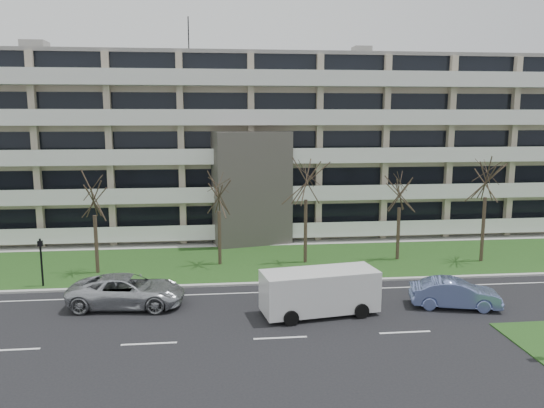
{
  "coord_description": "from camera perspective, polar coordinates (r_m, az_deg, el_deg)",
  "views": [
    {
      "loc": [
        -2.87,
        -23.1,
        10.21
      ],
      "look_at": [
        0.69,
        10.0,
        4.65
      ],
      "focal_mm": 35.0,
      "sensor_mm": 36.0,
      "label": 1
    }
  ],
  "objects": [
    {
      "name": "white_van",
      "position": [
        27.89,
        5.29,
        -9.0
      ],
      "size": [
        6.25,
        3.15,
        2.32
      ],
      "rotation": [
        0.0,
        0.0,
        0.15
      ],
      "color": "silver",
      "rests_on": "ground"
    },
    {
      "name": "tree_6",
      "position": [
        39.46,
        22.11,
        3.24
      ],
      "size": [
        4.12,
        4.12,
        8.23
      ],
      "color": "#382B21",
      "rests_on": "ground"
    },
    {
      "name": "blue_sedan",
      "position": [
        30.51,
        19.07,
        -9.08
      ],
      "size": [
        4.94,
        2.73,
        1.54
      ],
      "primitive_type": "imported",
      "rotation": [
        0.0,
        0.0,
        1.32
      ],
      "color": "#7184C5",
      "rests_on": "ground"
    },
    {
      "name": "tree_5",
      "position": [
        38.26,
        13.61,
        1.78
      ],
      "size": [
        3.39,
        3.39,
        6.77
      ],
      "color": "#382B21",
      "rests_on": "ground"
    },
    {
      "name": "ground",
      "position": [
        25.42,
        0.89,
        -14.21
      ],
      "size": [
        160.0,
        160.0,
        0.0
      ],
      "primitive_type": "plane",
      "color": "black",
      "rests_on": "ground"
    },
    {
      "name": "curb",
      "position": [
        32.84,
        -0.83,
        -8.53
      ],
      "size": [
        90.0,
        0.35,
        0.12
      ],
      "primitive_type": "cube",
      "color": "#B2B2AD",
      "rests_on": "ground"
    },
    {
      "name": "sidewalk",
      "position": [
        42.92,
        -2.13,
        -4.24
      ],
      "size": [
        90.0,
        2.0,
        0.08
      ],
      "primitive_type": "cube",
      "color": "#B2B2AD",
      "rests_on": "ground"
    },
    {
      "name": "apartment_building",
      "position": [
        48.57,
        -2.76,
        6.4
      ],
      "size": [
        60.5,
        15.1,
        18.75
      ],
      "color": "beige",
      "rests_on": "ground"
    },
    {
      "name": "tree_3",
      "position": [
        36.06,
        -5.75,
        1.51
      ],
      "size": [
        3.38,
        3.38,
        6.75
      ],
      "color": "#382B21",
      "rests_on": "ground"
    },
    {
      "name": "silver_pickup",
      "position": [
        30.06,
        -15.3,
        -9.01
      ],
      "size": [
        6.39,
        3.4,
        1.71
      ],
      "primitive_type": "imported",
      "rotation": [
        0.0,
        0.0,
        1.48
      ],
      "color": "#B1B3B8",
      "rests_on": "ground"
    },
    {
      "name": "lane_edge_line",
      "position": [
        31.44,
        -0.57,
        -9.46
      ],
      "size": [
        90.0,
        0.12,
        0.01
      ],
      "primitive_type": "cube",
      "color": "white",
      "rests_on": "ground"
    },
    {
      "name": "tree_2",
      "position": [
        35.77,
        -18.66,
        1.2
      ],
      "size": [
        3.46,
        3.46,
        6.91
      ],
      "color": "#382B21",
      "rests_on": "ground"
    },
    {
      "name": "tree_4",
      "position": [
        36.32,
        3.69,
        3.2
      ],
      "size": [
        4.02,
        4.02,
        8.04
      ],
      "color": "#382B21",
      "rests_on": "ground"
    },
    {
      "name": "grass_verge",
      "position": [
        37.62,
        -1.54,
        -6.23
      ],
      "size": [
        90.0,
        10.0,
        0.06
      ],
      "primitive_type": "cube",
      "color": "#214316",
      "rests_on": "ground"
    },
    {
      "name": "pedestrian_signal",
      "position": [
        34.72,
        -23.59,
        -5.18
      ],
      "size": [
        0.29,
        0.24,
        2.98
      ],
      "rotation": [
        0.0,
        0.0,
        0.06
      ],
      "color": "black",
      "rests_on": "ground"
    }
  ]
}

